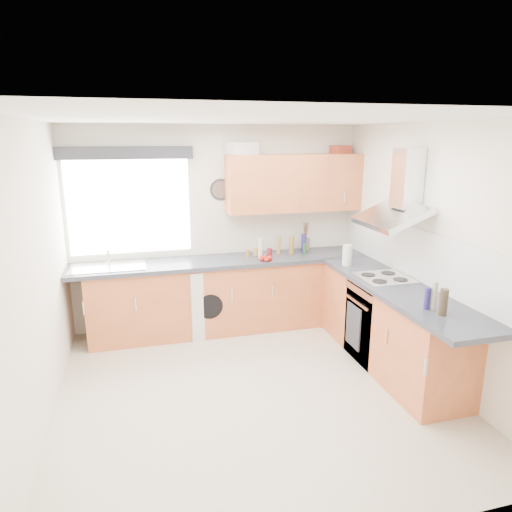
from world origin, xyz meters
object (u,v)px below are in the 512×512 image
object	(u,v)px
upper_cabinets	(294,183)
washing_machine	(206,298)
extractor_hood	(399,197)
oven	(381,321)

from	to	relation	value
upper_cabinets	washing_machine	bearing A→B (deg)	-174.83
extractor_hood	washing_machine	distance (m)	2.57
upper_cabinets	washing_machine	distance (m)	1.81
oven	upper_cabinets	xyz separation A→B (m)	(-0.55, 1.32, 1.38)
oven	washing_machine	distance (m)	2.10
oven	extractor_hood	bearing A→B (deg)	-0.00
extractor_hood	upper_cabinets	world-z (taller)	upper_cabinets
oven	extractor_hood	xyz separation A→B (m)	(0.10, -0.00, 1.34)
oven	extractor_hood	world-z (taller)	extractor_hood
oven	upper_cabinets	world-z (taller)	upper_cabinets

